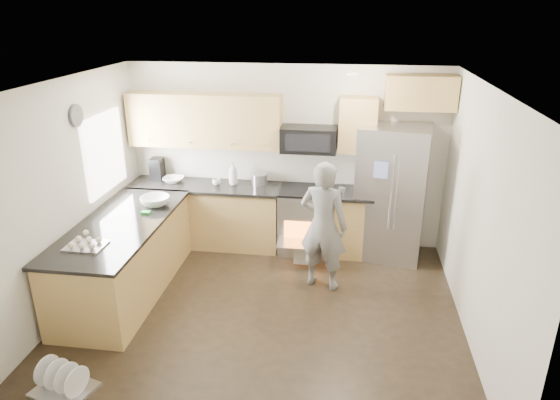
# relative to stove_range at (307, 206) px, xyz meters

# --- Properties ---
(ground) EXTENTS (4.50, 4.50, 0.00)m
(ground) POSITION_rel_stove_range_xyz_m (-0.35, -1.69, -0.68)
(ground) COLOR black
(ground) RESTS_ON ground
(room_shell) EXTENTS (4.54, 4.04, 2.62)m
(room_shell) POSITION_rel_stove_range_xyz_m (-0.39, -1.68, 1.00)
(room_shell) COLOR beige
(room_shell) RESTS_ON ground
(back_cabinet_run) EXTENTS (4.45, 0.64, 2.50)m
(back_cabinet_run) POSITION_rel_stove_range_xyz_m (-0.94, 0.06, 0.29)
(back_cabinet_run) COLOR #A58342
(back_cabinet_run) RESTS_ON ground
(peninsula) EXTENTS (0.96, 2.36, 1.04)m
(peninsula) POSITION_rel_stove_range_xyz_m (-2.10, -1.44, -0.21)
(peninsula) COLOR #A58342
(peninsula) RESTS_ON ground
(stove_range) EXTENTS (0.76, 0.97, 1.79)m
(stove_range) POSITION_rel_stove_range_xyz_m (0.00, 0.00, 0.00)
(stove_range) COLOR #B7B7BC
(stove_range) RESTS_ON ground
(refrigerator) EXTENTS (1.02, 0.86, 1.87)m
(refrigerator) POSITION_rel_stove_range_xyz_m (1.15, 0.01, 0.26)
(refrigerator) COLOR #B7B7BC
(refrigerator) RESTS_ON ground
(person) EXTENTS (0.68, 0.54, 1.64)m
(person) POSITION_rel_stove_range_xyz_m (0.29, -0.98, 0.15)
(person) COLOR slate
(person) RESTS_ON ground
(dish_rack) EXTENTS (0.61, 0.54, 0.32)m
(dish_rack) POSITION_rel_stove_range_xyz_m (-1.95, -3.20, -0.59)
(dish_rack) COLOR #B7B7BC
(dish_rack) RESTS_ON ground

